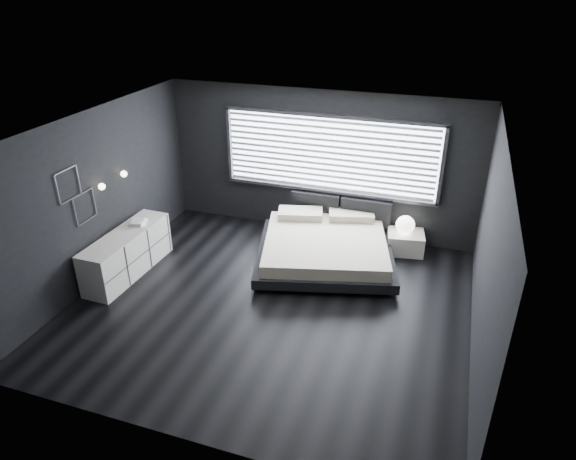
% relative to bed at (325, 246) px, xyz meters
% --- Properties ---
extents(room, '(6.04, 6.00, 2.80)m').
position_rel_bed_xyz_m(room, '(-0.45, -1.59, 1.12)').
color(room, black).
rests_on(room, ground).
extents(window, '(4.14, 0.09, 1.52)m').
position_rel_bed_xyz_m(window, '(-0.25, 1.10, 1.33)').
color(window, white).
rests_on(window, ground).
extents(headboard, '(1.96, 0.16, 0.52)m').
position_rel_bed_xyz_m(headboard, '(0.01, 1.05, 0.29)').
color(headboard, black).
rests_on(headboard, ground).
extents(sconce_near, '(0.18, 0.11, 0.11)m').
position_rel_bed_xyz_m(sconce_near, '(-3.34, -1.54, 1.32)').
color(sconce_near, silver).
rests_on(sconce_near, ground).
extents(sconce_far, '(0.18, 0.11, 0.11)m').
position_rel_bed_xyz_m(sconce_far, '(-3.34, -0.94, 1.32)').
color(sconce_far, silver).
rests_on(sconce_far, ground).
extents(wall_art_upper, '(0.01, 0.48, 0.48)m').
position_rel_bed_xyz_m(wall_art_upper, '(-3.43, -2.14, 1.57)').
color(wall_art_upper, '#47474C').
rests_on(wall_art_upper, ground).
extents(wall_art_lower, '(0.01, 0.48, 0.48)m').
position_rel_bed_xyz_m(wall_art_lower, '(-3.43, -1.89, 1.10)').
color(wall_art_lower, '#47474C').
rests_on(wall_art_lower, ground).
extents(bed, '(2.87, 2.79, 0.61)m').
position_rel_bed_xyz_m(bed, '(0.00, 0.00, 0.00)').
color(bed, black).
rests_on(bed, ground).
extents(nightstand, '(0.74, 0.65, 0.38)m').
position_rel_bed_xyz_m(nightstand, '(1.32, 0.79, -0.09)').
color(nightstand, white).
rests_on(nightstand, ground).
extents(orb_lamp, '(0.34, 0.34, 0.34)m').
position_rel_bed_xyz_m(orb_lamp, '(1.29, 0.77, 0.27)').
color(orb_lamp, white).
rests_on(orb_lamp, nightstand).
extents(dresser, '(0.58, 1.91, 0.76)m').
position_rel_bed_xyz_m(dresser, '(-3.10, -1.48, 0.09)').
color(dresser, white).
rests_on(dresser, ground).
extents(book_stack, '(0.29, 0.36, 0.06)m').
position_rel_bed_xyz_m(book_stack, '(-3.10, -1.07, 0.50)').
color(book_stack, white).
rests_on(book_stack, dresser).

